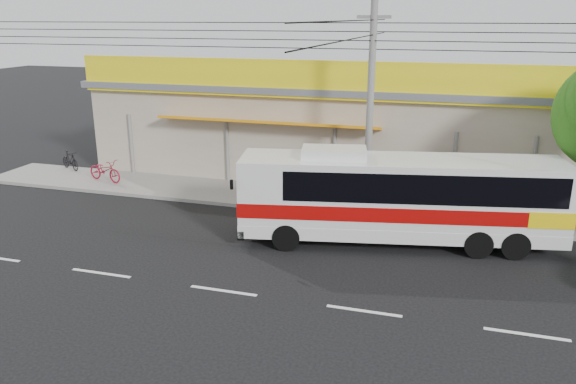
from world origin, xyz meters
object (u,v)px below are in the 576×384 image
at_px(motorbike_dark, 70,160).
at_px(utility_pole, 373,35).
at_px(coach_bus, 404,194).
at_px(motorbike_red, 105,170).

bearing_deg(motorbike_dark, utility_pole, -69.83).
relative_size(motorbike_dark, utility_pole, 0.05).
bearing_deg(coach_bus, utility_pole, 109.47).
bearing_deg(motorbike_red, motorbike_dark, 80.78).
height_order(coach_bus, motorbike_dark, coach_bus).
relative_size(coach_bus, motorbike_dark, 6.97).
height_order(motorbike_dark, utility_pole, utility_pole).
relative_size(motorbike_red, utility_pole, 0.06).
relative_size(motorbike_red, motorbike_dark, 1.26).
distance_m(motorbike_dark, utility_pole, 16.33).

